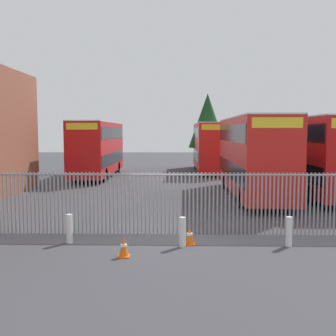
{
  "coord_description": "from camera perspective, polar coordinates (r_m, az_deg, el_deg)",
  "views": [
    {
      "loc": [
        0.44,
        -13.99,
        3.6
      ],
      "look_at": [
        0.0,
        4.0,
        2.0
      ],
      "focal_mm": 43.07,
      "sensor_mm": 36.0,
      "label": 1
    }
  ],
  "objects": [
    {
      "name": "bollard_near_right",
      "position": [
        13.42,
        16.75,
        -8.6
      ],
      "size": [
        0.2,
        0.2,
        0.95
      ],
      "primitive_type": "cylinder",
      "color": "silver",
      "rests_on": "ground"
    },
    {
      "name": "double_decker_bus_behind_fence_left",
      "position": [
        24.55,
        19.88,
        2.03
      ],
      "size": [
        2.54,
        10.81,
        4.42
      ],
      "color": "red",
      "rests_on": "ground"
    },
    {
      "name": "traffic_cone_by_gate",
      "position": [
        13.12,
        3.1,
        -9.55
      ],
      "size": [
        0.34,
        0.34,
        0.59
      ],
      "color": "orange",
      "rests_on": "ground"
    },
    {
      "name": "bollard_near_left",
      "position": [
        13.61,
        -13.78,
        -8.34
      ],
      "size": [
        0.2,
        0.2,
        0.95
      ],
      "primitive_type": "cylinder",
      "color": "silver",
      "rests_on": "ground"
    },
    {
      "name": "double_decker_bus_behind_fence_right",
      "position": [
        32.87,
        -9.87,
        2.95
      ],
      "size": [
        2.54,
        10.81,
        4.42
      ],
      "color": "red",
      "rests_on": "ground"
    },
    {
      "name": "ground_plane",
      "position": [
        22.29,
        0.25,
        -4.21
      ],
      "size": [
        100.0,
        100.0,
        0.0
      ],
      "primitive_type": "plane",
      "color": "#3D3D42"
    },
    {
      "name": "traffic_cone_mid_forecourt",
      "position": [
        11.92,
        -6.27,
        -11.08
      ],
      "size": [
        0.34,
        0.34,
        0.59
      ],
      "color": "orange",
      "rests_on": "ground"
    },
    {
      "name": "double_decker_bus_near_gate",
      "position": [
        22.76,
        11.89,
        2.01
      ],
      "size": [
        2.54,
        10.81,
        4.42
      ],
      "color": "red",
      "rests_on": "ground"
    },
    {
      "name": "tree_tall_back",
      "position": [
        40.3,
        5.61,
        6.67
      ],
      "size": [
        3.73,
        3.73,
        7.42
      ],
      "color": "#4C3823",
      "rests_on": "ground"
    },
    {
      "name": "palisade_fence",
      "position": [
        14.22,
        -1.22,
        -4.72
      ],
      "size": [
        16.3,
        0.14,
        2.35
      ],
      "color": "gray",
      "rests_on": "ground"
    },
    {
      "name": "bollard_center_front",
      "position": [
        12.81,
        2.07,
        -9.05
      ],
      "size": [
        0.2,
        0.2,
        0.95
      ],
      "primitive_type": "cylinder",
      "color": "silver",
      "rests_on": "ground"
    },
    {
      "name": "double_decker_bus_far_back",
      "position": [
        36.88,
        5.9,
        3.23
      ],
      "size": [
        2.54,
        10.81,
        4.42
      ],
      "color": "red",
      "rests_on": "ground"
    }
  ]
}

